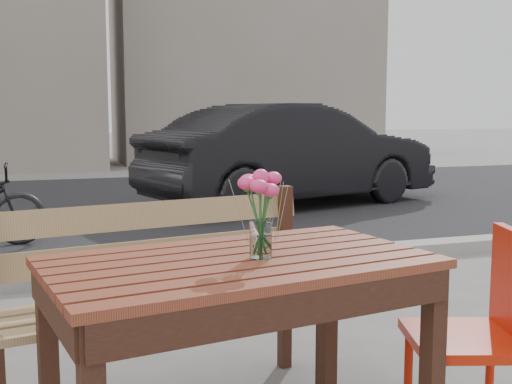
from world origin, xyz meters
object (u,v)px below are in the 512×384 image
at_px(parked_car, 292,155).
at_px(main_table, 239,295).
at_px(red_chair, 486,324).
at_px(main_vase, 261,203).

bearing_deg(parked_car, main_table, 140.39).
distance_m(red_chair, main_vase, 1.02).
bearing_deg(red_chair, main_vase, -77.29).
bearing_deg(red_chair, parked_car, -177.51).
distance_m(main_table, red_chair, 0.98).
distance_m(main_vase, parked_car, 6.82).
distance_m(main_table, main_vase, 0.33).
bearing_deg(parked_car, red_chair, 148.43).
bearing_deg(parked_car, main_vase, 141.01).
relative_size(main_table, parked_car, 0.33).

